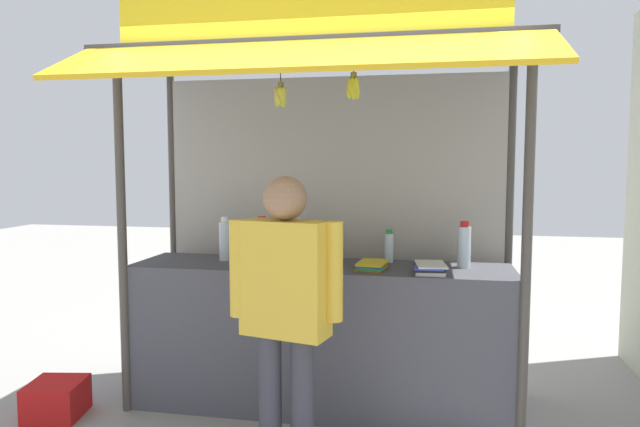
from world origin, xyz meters
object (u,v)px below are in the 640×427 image
Objects in this scene: magazine_stack_right at (372,265)px; banana_bunch_inner_right at (353,88)px; magazine_stack_far_left at (430,268)px; banana_bunch_rightmost at (281,97)px; water_bottle_front_right at (389,247)px; water_bottle_back_right at (464,246)px; water_bottle_front_left at (262,239)px; water_bottle_mid_right at (298,241)px; magazine_stack_mid_left at (313,259)px; water_bottle_rear_center at (225,240)px; plastic_crate at (56,399)px; vendor_person at (286,298)px.

magazine_stack_right is 1.28× the size of banana_bunch_inner_right.
banana_bunch_rightmost is at bearing -161.95° from magazine_stack_far_left.
banana_bunch_inner_right is at bearing -105.73° from water_bottle_front_right.
water_bottle_back_right is 0.98× the size of water_bottle_front_left.
water_bottle_mid_right is 1.34× the size of banana_bunch_inner_right.
water_bottle_back_right is at bearing -1.17° from water_bottle_front_left.
water_bottle_mid_right reaches higher than magazine_stack_mid_left.
banana_bunch_inner_right is at bearing -25.89° from water_bottle_rear_center.
plastic_crate is at bearing -161.85° from water_bottle_front_right.
water_bottle_front_right is 1.15m from water_bottle_rear_center.
magazine_stack_far_left is 1.07m from vendor_person.
banana_bunch_inner_right reaches higher than magazine_stack_right.
water_bottle_front_left is at bearing 143.56° from banana_bunch_inner_right.
water_bottle_front_left is 1.00× the size of magazine_stack_far_left.
water_bottle_rear_center is at bearing -169.88° from water_bottle_mid_right.
water_bottle_rear_center reaches higher than water_bottle_mid_right.
banana_bunch_inner_right is at bearing 2.45° from plastic_crate.
water_bottle_rear_center is (-0.51, -0.09, 0.00)m from water_bottle_mid_right.
banana_bunch_inner_right is at bearing 0.03° from banana_bunch_rightmost.
water_bottle_mid_right is at bearing 10.12° from water_bottle_rear_center.
magazine_stack_far_left is at bearing -135.91° from water_bottle_back_right.
plastic_crate is (-0.98, -0.56, -1.01)m from water_bottle_rear_center.
vendor_person is at bearing -66.89° from water_bottle_front_left.
banana_bunch_rightmost reaches higher than water_bottle_mid_right.
magazine_stack_far_left is 0.93× the size of plastic_crate.
magazine_stack_right is 0.92× the size of magazine_stack_far_left.
banana_bunch_inner_right is 0.67× the size of plastic_crate.
water_bottle_front_left is at bearing 126.50° from vendor_person.
water_bottle_mid_right is at bearing 113.01° from vendor_person.
water_bottle_rear_center is at bearing 138.64° from banana_bunch_rightmost.
water_bottle_mid_right is at bearing 93.03° from banana_bunch_rightmost.
magazine_stack_mid_left is 1.19m from banana_bunch_inner_right.
magazine_stack_far_left is at bearing 8.81° from plastic_crate.
magazine_stack_right is 0.38m from magazine_stack_far_left.
water_bottle_front_right is at bearing 74.27° from banana_bunch_inner_right.
magazine_stack_far_left is 1.39× the size of banana_bunch_inner_right.
water_bottle_rear_center is 1.07m from magazine_stack_right.
magazine_stack_far_left is at bearing -7.12° from magazine_stack_right.
water_bottle_front_right is at bearing 25.76° from magazine_stack_mid_left.
water_bottle_back_right is at bearing 24.37° from banana_bunch_rightmost.
vendor_person is (0.43, -1.01, -0.17)m from water_bottle_front_left.
vendor_person is 4.78× the size of plastic_crate.
banana_bunch_rightmost is (-0.61, -0.61, 0.98)m from water_bottle_front_right.
water_bottle_front_left reaches higher than water_bottle_rear_center.
banana_bunch_inner_right is (0.47, -0.56, 0.98)m from water_bottle_mid_right.
magazine_stack_far_left is 1.22m from banana_bunch_inner_right.
water_bottle_front_left reaches higher than magazine_stack_mid_left.
vendor_person reaches higher than magazine_stack_far_left.
water_bottle_front_right is at bearing 5.36° from water_bottle_front_left.
magazine_stack_mid_left is 1.33× the size of banana_bunch_inner_right.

